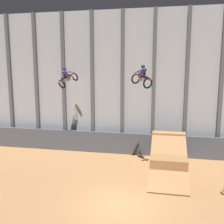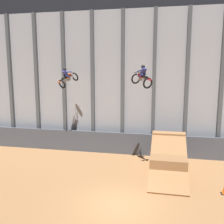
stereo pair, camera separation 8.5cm
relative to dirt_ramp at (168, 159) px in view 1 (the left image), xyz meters
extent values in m
plane|color=#996B42|center=(-2.53, -5.18, -0.85)|extent=(60.00, 60.00, 0.00)
cube|color=#A3A8B2|center=(-2.53, 3.94, 4.95)|extent=(32.00, 0.12, 11.59)
cube|color=#4C5156|center=(-13.93, 3.74, 4.95)|extent=(0.28, 0.28, 11.59)
cube|color=#4C5156|center=(-11.40, 3.74, 4.95)|extent=(0.28, 0.28, 11.59)
cube|color=#4C5156|center=(-8.87, 3.74, 4.95)|extent=(0.28, 0.28, 11.59)
cube|color=#4C5156|center=(-6.33, 3.74, 4.95)|extent=(0.28, 0.28, 11.59)
cube|color=#4C5156|center=(-3.80, 3.74, 4.95)|extent=(0.28, 0.28, 11.59)
cube|color=#4C5156|center=(-1.27, 3.74, 4.95)|extent=(0.28, 0.28, 11.59)
cube|color=#4C5156|center=(1.27, 3.74, 4.95)|extent=(0.28, 0.28, 11.59)
cube|color=#4C5156|center=(3.80, 3.74, 4.95)|extent=(0.28, 0.28, 11.59)
cube|color=#474C56|center=(-2.53, 3.06, 0.04)|extent=(31.36, 0.20, 1.76)
cube|color=olive|center=(0.00, -0.13, -0.15)|extent=(2.30, 3.62, 1.40)
cube|color=olive|center=(0.00, 1.43, 0.32)|extent=(2.34, 0.50, 2.33)
cube|color=#996B42|center=(0.00, -0.90, 0.32)|extent=(2.34, 5.26, 2.51)
torus|color=black|center=(-7.53, 2.77, 5.45)|extent=(0.82, 0.70, 0.72)
torus|color=black|center=(-8.20, 1.67, 4.91)|extent=(0.82, 0.70, 0.72)
cube|color=#B7B7BC|center=(-7.91, 2.14, 5.27)|extent=(0.46, 0.60, 0.46)
cube|color=#E54C19|center=(-7.87, 2.21, 5.52)|extent=(0.43, 0.53, 0.39)
cube|color=black|center=(-8.07, 1.89, 5.39)|extent=(0.43, 0.56, 0.33)
cube|color=#E54C19|center=(-8.30, 1.50, 5.11)|extent=(0.30, 0.38, 0.19)
cylinder|color=#B7B7BC|center=(-7.67, 2.55, 5.61)|extent=(0.08, 0.08, 0.55)
cylinder|color=black|center=(-7.73, 2.44, 5.81)|extent=(0.42, 0.55, 0.04)
cube|color=navy|center=(-8.03, 1.95, 5.72)|extent=(0.48, 0.54, 0.50)
sphere|color=black|center=(-8.04, 1.92, 6.06)|extent=(0.40, 0.43, 0.34)
cylinder|color=navy|center=(-8.05, 2.15, 5.51)|extent=(0.32, 0.43, 0.20)
cylinder|color=navy|center=(-7.84, 2.02, 5.51)|extent=(0.32, 0.43, 0.20)
cylinder|color=navy|center=(-8.05, 2.22, 5.84)|extent=(0.34, 0.49, 0.10)
cylinder|color=navy|center=(-7.78, 2.05, 5.84)|extent=(0.34, 0.49, 0.10)
torus|color=black|center=(-2.37, 0.71, 5.40)|extent=(0.71, 0.65, 0.74)
torus|color=black|center=(-1.48, -0.34, 5.16)|extent=(0.71, 0.65, 0.74)
cube|color=#B7B7BC|center=(-1.88, 0.13, 5.39)|extent=(0.50, 0.54, 0.37)
cube|color=red|center=(-1.97, 0.23, 5.62)|extent=(0.46, 0.49, 0.31)
cube|color=black|center=(-1.71, -0.07, 5.57)|extent=(0.49, 0.54, 0.22)
cube|color=red|center=(-1.39, -0.45, 5.40)|extent=(0.34, 0.37, 0.12)
cylinder|color=#B7B7BC|center=(-2.23, 0.54, 5.61)|extent=(0.15, 0.17, 0.55)
cylinder|color=black|center=(-2.18, 0.48, 5.84)|extent=(0.59, 0.36, 0.04)
cube|color=navy|center=(-1.81, 0.04, 5.88)|extent=(0.47, 0.48, 0.53)
sphere|color=black|center=(-1.83, 0.07, 6.21)|extent=(0.39, 0.40, 0.30)
cylinder|color=navy|center=(-1.96, 0.04, 5.63)|extent=(0.36, 0.40, 0.28)
cylinder|color=navy|center=(-1.78, 0.20, 5.63)|extent=(0.36, 0.40, 0.28)
cylinder|color=navy|center=(-2.08, 0.12, 5.94)|extent=(0.40, 0.45, 0.17)
cylinder|color=navy|center=(-1.83, 0.32, 5.94)|extent=(0.40, 0.45, 0.17)
cube|color=black|center=(3.08, -2.73, -0.83)|extent=(0.36, 0.36, 0.03)
camera|label=1|loc=(-0.36, -17.43, 6.06)|focal=42.00mm
camera|label=2|loc=(-0.28, -17.42, 6.06)|focal=42.00mm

